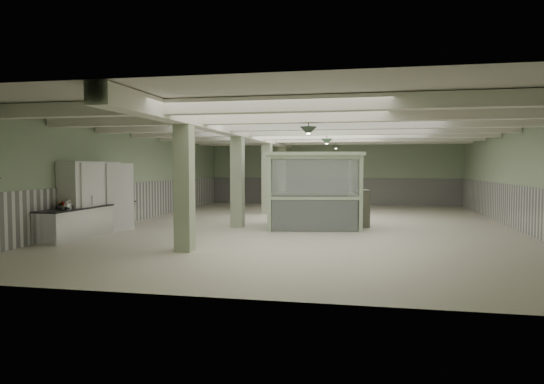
% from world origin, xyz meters
% --- Properties ---
extents(floor, '(20.00, 20.00, 0.00)m').
position_xyz_m(floor, '(0.00, 0.00, 0.00)').
color(floor, beige).
rests_on(floor, ground).
extents(ceiling, '(14.00, 20.00, 0.02)m').
position_xyz_m(ceiling, '(0.00, 0.00, 3.60)').
color(ceiling, beige).
rests_on(ceiling, wall_back).
extents(wall_back, '(14.00, 0.02, 3.60)m').
position_xyz_m(wall_back, '(0.00, 10.00, 1.80)').
color(wall_back, '#98AF8C').
rests_on(wall_back, floor).
extents(wall_front, '(14.00, 0.02, 3.60)m').
position_xyz_m(wall_front, '(0.00, -10.00, 1.80)').
color(wall_front, '#98AF8C').
rests_on(wall_front, floor).
extents(wall_left, '(0.02, 20.00, 3.60)m').
position_xyz_m(wall_left, '(-7.00, 0.00, 1.80)').
color(wall_left, '#98AF8C').
rests_on(wall_left, floor).
extents(wall_right, '(0.02, 20.00, 3.60)m').
position_xyz_m(wall_right, '(7.00, 0.00, 1.80)').
color(wall_right, '#98AF8C').
rests_on(wall_right, floor).
extents(wainscot_left, '(0.05, 19.90, 1.50)m').
position_xyz_m(wainscot_left, '(-6.97, 0.00, 0.75)').
color(wainscot_left, white).
rests_on(wainscot_left, floor).
extents(wainscot_right, '(0.05, 19.90, 1.50)m').
position_xyz_m(wainscot_right, '(6.97, 0.00, 0.75)').
color(wainscot_right, white).
rests_on(wainscot_right, floor).
extents(wainscot_back, '(13.90, 0.05, 1.50)m').
position_xyz_m(wainscot_back, '(0.00, 9.97, 0.75)').
color(wainscot_back, white).
rests_on(wainscot_back, floor).
extents(girder, '(0.45, 19.90, 0.40)m').
position_xyz_m(girder, '(-2.50, 0.00, 3.38)').
color(girder, white).
rests_on(girder, ceiling).
extents(beam_a, '(13.90, 0.35, 0.32)m').
position_xyz_m(beam_a, '(0.00, -7.50, 3.42)').
color(beam_a, white).
rests_on(beam_a, ceiling).
extents(beam_b, '(13.90, 0.35, 0.32)m').
position_xyz_m(beam_b, '(0.00, -5.00, 3.42)').
color(beam_b, white).
rests_on(beam_b, ceiling).
extents(beam_c, '(13.90, 0.35, 0.32)m').
position_xyz_m(beam_c, '(0.00, -2.50, 3.42)').
color(beam_c, white).
rests_on(beam_c, ceiling).
extents(beam_d, '(13.90, 0.35, 0.32)m').
position_xyz_m(beam_d, '(0.00, 0.00, 3.42)').
color(beam_d, white).
rests_on(beam_d, ceiling).
extents(beam_e, '(13.90, 0.35, 0.32)m').
position_xyz_m(beam_e, '(0.00, 2.50, 3.42)').
color(beam_e, white).
rests_on(beam_e, ceiling).
extents(beam_f, '(13.90, 0.35, 0.32)m').
position_xyz_m(beam_f, '(0.00, 5.00, 3.42)').
color(beam_f, white).
rests_on(beam_f, ceiling).
extents(beam_g, '(13.90, 0.35, 0.32)m').
position_xyz_m(beam_g, '(0.00, 7.50, 3.42)').
color(beam_g, white).
rests_on(beam_g, ceiling).
extents(column_a, '(0.42, 0.42, 3.60)m').
position_xyz_m(column_a, '(-2.50, -6.00, 1.80)').
color(column_a, '#A3B28F').
rests_on(column_a, floor).
extents(column_b, '(0.42, 0.42, 3.60)m').
position_xyz_m(column_b, '(-2.50, -1.00, 1.80)').
color(column_b, '#A3B28F').
rests_on(column_b, floor).
extents(column_c, '(0.42, 0.42, 3.60)m').
position_xyz_m(column_c, '(-2.50, 4.00, 1.80)').
color(column_c, '#A3B28F').
rests_on(column_c, floor).
extents(column_d, '(0.42, 0.42, 3.60)m').
position_xyz_m(column_d, '(-2.50, 8.00, 1.80)').
color(column_d, '#A3B28F').
rests_on(column_d, floor).
extents(pendant_front, '(0.44, 0.44, 0.22)m').
position_xyz_m(pendant_front, '(0.50, -5.00, 3.05)').
color(pendant_front, '#2F3F31').
rests_on(pendant_front, ceiling).
extents(pendant_mid, '(0.44, 0.44, 0.22)m').
position_xyz_m(pendant_mid, '(0.50, 0.50, 3.05)').
color(pendant_mid, '#2F3F31').
rests_on(pendant_mid, ceiling).
extents(pendant_back, '(0.44, 0.44, 0.22)m').
position_xyz_m(pendant_back, '(0.50, 5.50, 3.05)').
color(pendant_back, '#2F3F31').
rests_on(pendant_back, ceiling).
extents(prep_counter, '(0.80, 4.55, 0.91)m').
position_xyz_m(prep_counter, '(-6.54, -3.71, 0.46)').
color(prep_counter, silver).
rests_on(prep_counter, floor).
extents(pitcher_near, '(0.22, 0.24, 0.26)m').
position_xyz_m(pitcher_near, '(-6.37, -5.16, 1.03)').
color(pitcher_near, silver).
rests_on(pitcher_near, prep_counter).
extents(pitcher_far, '(0.25, 0.26, 0.26)m').
position_xyz_m(pitcher_far, '(-6.54, -4.78, 1.03)').
color(pitcher_far, silver).
rests_on(pitcher_far, prep_counter).
extents(veg_colander, '(0.62, 0.62, 0.22)m').
position_xyz_m(veg_colander, '(-6.64, -4.85, 1.01)').
color(veg_colander, '#3C3C41').
rests_on(veg_colander, prep_counter).
extents(orange_bowl, '(0.34, 0.34, 0.10)m').
position_xyz_m(orange_bowl, '(-6.46, -5.04, 0.95)').
color(orange_bowl, '#B2B2B7').
rests_on(orange_bowl, prep_counter).
extents(walkin_cooler, '(1.08, 2.61, 2.39)m').
position_xyz_m(walkin_cooler, '(-6.62, -3.49, 1.20)').
color(walkin_cooler, white).
rests_on(walkin_cooler, floor).
extents(guard_booth, '(3.65, 3.25, 2.62)m').
position_xyz_m(guard_booth, '(0.11, -0.48, 1.77)').
color(guard_booth, '#A9C19B').
rests_on(guard_booth, floor).
extents(filing_cabinet, '(0.57, 0.70, 1.32)m').
position_xyz_m(filing_cabinet, '(1.81, -0.14, 0.66)').
color(filing_cabinet, '#5D5E4F').
rests_on(filing_cabinet, floor).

